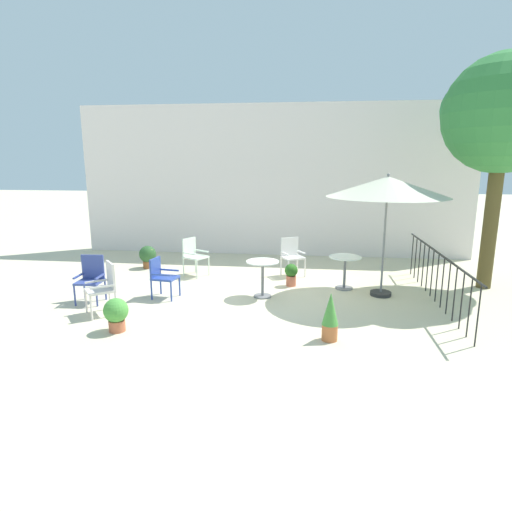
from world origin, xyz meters
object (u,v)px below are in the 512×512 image
(potted_plant_0, at_px, (330,316))
(potted_plant_1, at_px, (291,274))
(patio_umbrella_0, at_px, (388,188))
(patio_chair_3, at_px, (104,285))
(cafe_table_1, at_px, (263,272))
(patio_chair_0, at_px, (162,275))
(patio_chair_1, at_px, (292,254))
(shade_tree, at_px, (505,114))
(potted_plant_2, at_px, (116,313))
(patio_chair_2, at_px, (91,276))
(potted_plant_3, at_px, (148,255))
(cafe_table_0, at_px, (345,266))
(patio_chair_4, at_px, (193,254))

(potted_plant_0, relative_size, potted_plant_1, 1.53)
(patio_umbrella_0, relative_size, patio_chair_3, 2.62)
(cafe_table_1, height_order, patio_chair_3, patio_chair_3)
(potted_plant_0, xyz_separation_m, potted_plant_1, (-0.74, 2.98, -0.11))
(patio_chair_0, distance_m, patio_chair_1, 3.36)
(cafe_table_1, bearing_deg, shade_tree, 15.17)
(patio_chair_0, bearing_deg, potted_plant_2, -94.57)
(patio_umbrella_0, xyz_separation_m, patio_chair_3, (-5.28, -1.78, -1.71))
(patio_chair_3, distance_m, potted_plant_1, 4.06)
(patio_umbrella_0, bearing_deg, patio_chair_1, 144.15)
(shade_tree, relative_size, patio_chair_2, 5.28)
(patio_chair_0, bearing_deg, potted_plant_3, 117.16)
(cafe_table_0, distance_m, patio_chair_4, 3.72)
(potted_plant_2, bearing_deg, potted_plant_1, 47.48)
(cafe_table_0, bearing_deg, patio_chair_0, -163.94)
(potted_plant_0, height_order, potted_plant_3, potted_plant_0)
(cafe_table_1, relative_size, patio_chair_3, 0.79)
(potted_plant_1, xyz_separation_m, potted_plant_3, (-3.87, 1.21, 0.05))
(cafe_table_0, xyz_separation_m, cafe_table_1, (-1.75, -0.81, 0.02))
(patio_umbrella_0, distance_m, potted_plant_0, 3.34)
(potted_plant_0, xyz_separation_m, potted_plant_2, (-3.53, -0.06, -0.08))
(shade_tree, relative_size, potted_plant_2, 8.70)
(shade_tree, distance_m, potted_plant_2, 8.67)
(patio_chair_4, distance_m, potted_plant_3, 1.53)
(patio_chair_2, xyz_separation_m, potted_plant_0, (4.71, -1.37, -0.13))
(cafe_table_0, bearing_deg, patio_chair_4, 168.84)
(patio_chair_0, distance_m, potted_plant_2, 1.87)
(cafe_table_0, bearing_deg, patio_chair_1, 140.28)
(patio_chair_0, distance_m, patio_chair_4, 1.83)
(cafe_table_1, relative_size, patio_chair_4, 0.83)
(potted_plant_2, bearing_deg, cafe_table_0, 36.67)
(patio_chair_0, height_order, potted_plant_0, patio_chair_0)
(patio_chair_2, bearing_deg, potted_plant_0, -16.22)
(patio_umbrella_0, relative_size, potted_plant_2, 4.46)
(potted_plant_2, bearing_deg, patio_umbrella_0, 28.50)
(patio_chair_0, bearing_deg, potted_plant_1, 24.11)
(patio_chair_1, bearing_deg, cafe_table_0, -39.72)
(patio_chair_2, relative_size, potted_plant_0, 1.20)
(patio_umbrella_0, height_order, cafe_table_1, patio_umbrella_0)
(cafe_table_1, xyz_separation_m, patio_chair_3, (-2.79, -1.37, 0.03))
(patio_chair_4, bearing_deg, potted_plant_0, -48.49)
(patio_chair_4, bearing_deg, potted_plant_1, -14.61)
(potted_plant_0, height_order, potted_plant_2, potted_plant_0)
(cafe_table_0, distance_m, potted_plant_3, 5.22)
(patio_chair_3, height_order, patio_chair_4, patio_chair_3)
(patio_umbrella_0, distance_m, cafe_table_1, 3.06)
(patio_chair_4, xyz_separation_m, potted_plant_0, (3.20, -3.62, -0.14))
(patio_umbrella_0, bearing_deg, patio_chair_2, -169.18)
(shade_tree, bearing_deg, patio_chair_1, 173.68)
(potted_plant_1, bearing_deg, patio_chair_1, 92.13)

